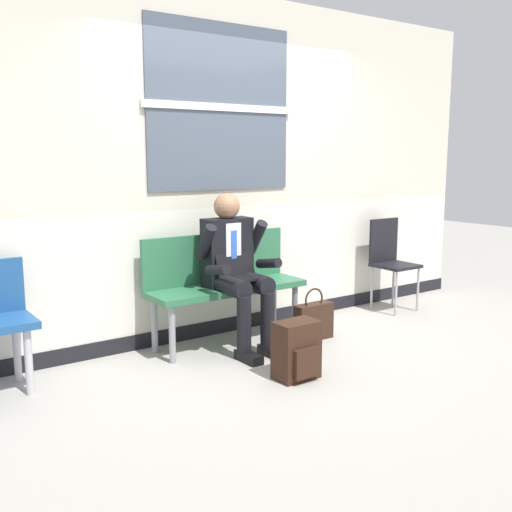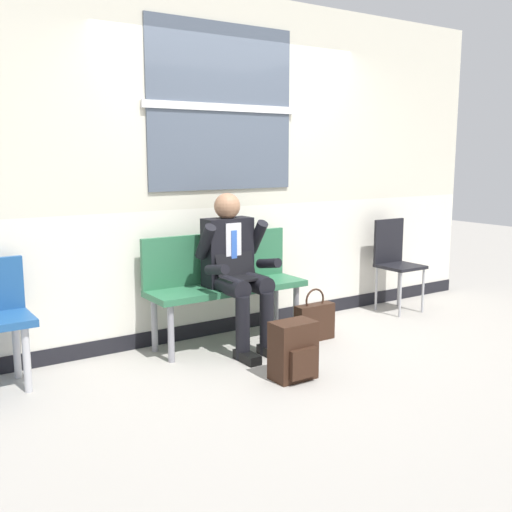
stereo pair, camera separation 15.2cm
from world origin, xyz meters
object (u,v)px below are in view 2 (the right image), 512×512
(handbag, at_px, (314,321))
(backpack, at_px, (294,351))
(person_seated, at_px, (236,267))
(folding_chair, at_px, (395,256))
(bench_with_person, at_px, (223,278))

(handbag, bearing_deg, backpack, -138.19)
(person_seated, height_order, folding_chair, person_seated)
(backpack, bearing_deg, handbag, 41.81)
(bench_with_person, xyz_separation_m, handbag, (0.65, -0.40, -0.38))
(backpack, bearing_deg, folding_chair, 25.84)
(bench_with_person, height_order, person_seated, person_seated)
(bench_with_person, xyz_separation_m, backpack, (-0.03, -1.01, -0.34))
(bench_with_person, height_order, handbag, bench_with_person)
(person_seated, bearing_deg, bench_with_person, 90.00)
(handbag, bearing_deg, folding_chair, 15.12)
(handbag, bearing_deg, bench_with_person, 148.50)
(folding_chair, bearing_deg, backpack, -154.16)
(handbag, height_order, folding_chair, folding_chair)
(person_seated, distance_m, backpack, 0.93)
(handbag, bearing_deg, person_seated, 162.94)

